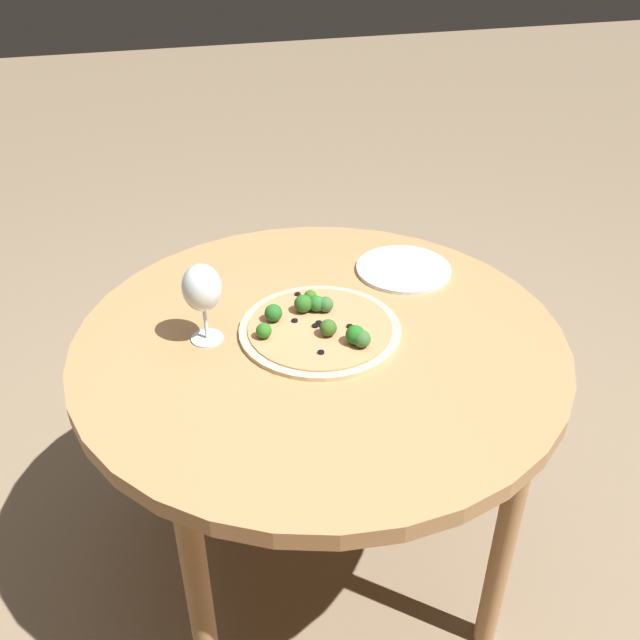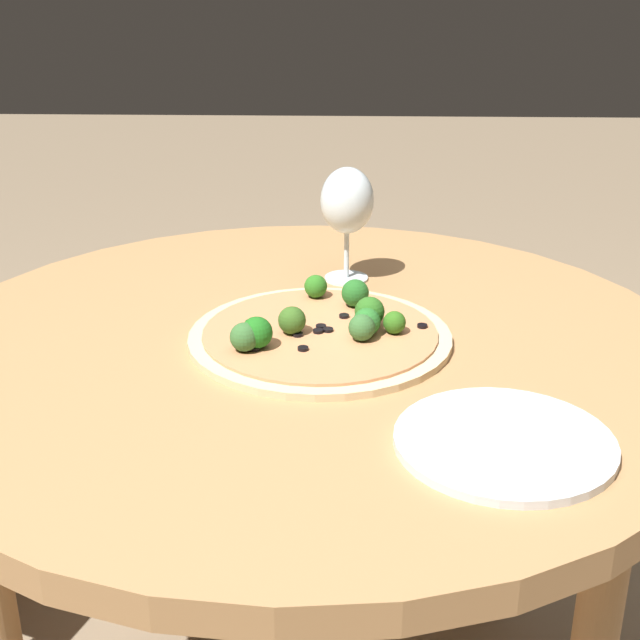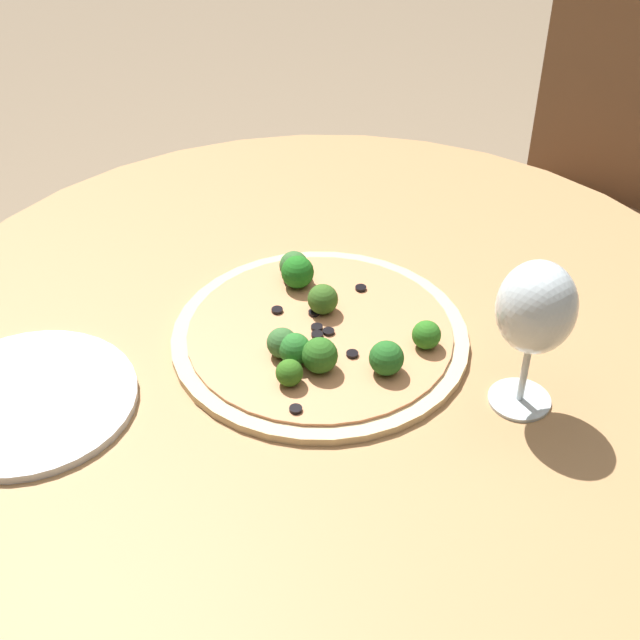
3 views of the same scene
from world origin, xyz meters
The scene contains 4 objects.
dining_table centered at (0.00, 0.00, 0.67)m, with size 1.06×1.06×0.74m.
pizza centered at (0.00, -0.02, 0.75)m, with size 0.35×0.35×0.06m.
wine_glass centered at (0.24, -0.05, 0.86)m, with size 0.08×0.08×0.18m.
plate_near centered at (-0.27, -0.22, 0.74)m, with size 0.23×0.23×0.01m.
Camera 2 is at (-1.10, -0.06, 1.22)m, focal length 50.00 mm.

